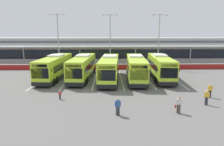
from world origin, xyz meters
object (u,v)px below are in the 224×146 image
at_px(pedestrian_in_dark_coat, 210,90).
at_px(pedestrian_child, 60,95).
at_px(coach_bus_left_centre, 83,68).
at_px(lamp_post_centre, 110,37).
at_px(coach_bus_right_centre, 136,68).
at_px(coach_bus_leftmost, 55,68).
at_px(pedestrian_approaching_bus, 207,97).
at_px(pedestrian_near_bin, 118,106).
at_px(lamp_post_west, 58,38).
at_px(lamp_post_east, 159,38).
at_px(coach_bus_rightmost, 160,67).
at_px(pedestrian_with_handbag, 179,104).
at_px(coach_bus_centre, 109,69).

relative_size(pedestrian_in_dark_coat, pedestrian_child, 1.61).
bearing_deg(coach_bus_left_centre, lamp_post_centre, 66.43).
bearing_deg(coach_bus_right_centre, coach_bus_leftmost, 174.83).
height_order(coach_bus_leftmost, pedestrian_approaching_bus, coach_bus_leftmost).
height_order(pedestrian_near_bin, lamp_post_centre, lamp_post_centre).
height_order(lamp_post_west, lamp_post_east, same).
height_order(coach_bus_left_centre, pedestrian_child, coach_bus_left_centre).
bearing_deg(lamp_post_east, coach_bus_right_centre, -119.58).
height_order(coach_bus_leftmost, lamp_post_centre, lamp_post_centre).
bearing_deg(lamp_post_west, coach_bus_leftmost, -80.81).
distance_m(coach_bus_rightmost, pedestrian_child, 17.28).
bearing_deg(pedestrian_with_handbag, lamp_post_centre, 103.37).
bearing_deg(coach_bus_rightmost, coach_bus_centre, -171.57).
distance_m(coach_bus_centre, pedestrian_near_bin, 13.58).
bearing_deg(pedestrian_child, lamp_post_west, 103.18).
relative_size(coach_bus_right_centre, lamp_post_centre, 1.12).
bearing_deg(coach_bus_right_centre, pedestrian_in_dark_coat, -51.65).
distance_m(coach_bus_left_centre, pedestrian_near_bin, 15.57).
bearing_deg(coach_bus_leftmost, pedestrian_approaching_bus, -34.10).
distance_m(lamp_post_centre, lamp_post_east, 10.08).
height_order(coach_bus_leftmost, coach_bus_right_centre, same).
distance_m(pedestrian_with_handbag, pedestrian_child, 12.52).
bearing_deg(coach_bus_right_centre, pedestrian_near_bin, -104.43).
height_order(pedestrian_with_handbag, lamp_post_east, lamp_post_east).
relative_size(pedestrian_near_bin, lamp_post_west, 0.15).
bearing_deg(pedestrian_with_handbag, coach_bus_left_centre, 126.21).
xyz_separation_m(coach_bus_leftmost, coach_bus_left_centre, (4.44, -0.23, 0.00)).
distance_m(coach_bus_left_centre, lamp_post_east, 18.31).
xyz_separation_m(pedestrian_near_bin, lamp_post_west, (-10.87, 24.42, 5.42)).
bearing_deg(coach_bus_right_centre, pedestrian_with_handbag, -81.27).
distance_m(pedestrian_child, lamp_post_east, 26.41).
distance_m(pedestrian_in_dark_coat, pedestrian_approaching_bus, 2.77).
relative_size(coach_bus_left_centre, pedestrian_in_dark_coat, 7.59).
height_order(pedestrian_child, lamp_post_west, lamp_post_west).
height_order(coach_bus_right_centre, lamp_post_west, lamp_post_west).
bearing_deg(coach_bus_rightmost, pedestrian_child, -143.48).
xyz_separation_m(coach_bus_centre, pedestrian_in_dark_coat, (11.35, -8.82, -0.91)).
relative_size(coach_bus_leftmost, lamp_post_east, 1.12).
bearing_deg(pedestrian_with_handbag, coach_bus_rightmost, 81.92).
distance_m(coach_bus_leftmost, pedestrian_in_dark_coat, 22.57).
height_order(lamp_post_centre, lamp_post_east, same).
xyz_separation_m(coach_bus_right_centre, coach_bus_rightmost, (4.10, 0.95, 0.00)).
xyz_separation_m(coach_bus_centre, coach_bus_right_centre, (4.15, 0.27, 0.00)).
height_order(coach_bus_rightmost, pedestrian_near_bin, coach_bus_rightmost).
distance_m(coach_bus_rightmost, lamp_post_centre, 13.94).
distance_m(coach_bus_leftmost, lamp_post_west, 10.58).
relative_size(pedestrian_near_bin, lamp_post_centre, 0.15).
distance_m(pedestrian_child, pedestrian_approaching_bus, 15.58).
xyz_separation_m(pedestrian_in_dark_coat, lamp_post_east, (-0.99, 20.02, 5.42)).
distance_m(pedestrian_with_handbag, pedestrian_near_bin, 5.63).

